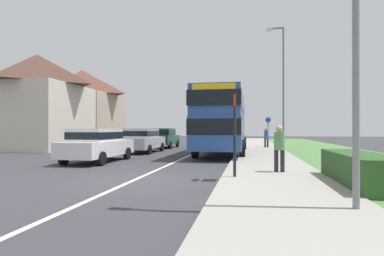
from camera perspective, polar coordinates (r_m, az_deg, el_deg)
name	(u,v)px	position (r m, az deg, el deg)	size (l,w,h in m)	color
ground_plane	(135,180)	(9.63, -10.58, -9.45)	(120.00, 120.00, 0.00)	#38383D
lane_marking_centre	(187,157)	(17.28, -0.93, -5.33)	(0.14, 60.00, 0.01)	silver
pavement_near_side	(266,161)	(14.96, 13.54, -5.91)	(3.20, 68.00, 0.12)	#9E998E
grass_verge_seaward	(365,163)	(15.78, 29.41, -5.66)	(6.00, 68.00, 0.08)	#517F42
roadside_hedge	(360,171)	(9.31, 28.70, -6.95)	(1.10, 3.80, 0.90)	#2D5128
double_decker_bus	(223,120)	(19.14, 5.75, 1.57)	(2.80, 10.30, 3.70)	#284C93
parked_car_white	(97,144)	(15.10, -17.18, -2.77)	(1.96, 4.50, 1.57)	silver
parked_car_silver	(143,139)	(20.43, -9.15, -2.08)	(1.95, 4.50, 1.58)	#B7B7BC
parked_car_dark_green	(163,137)	(25.45, -5.36, -1.69)	(1.97, 4.09, 1.61)	#19472D
pedestrian_at_stop	(279,146)	(10.64, 15.91, -3.27)	(0.34, 0.34, 1.67)	#23232D
pedestrian_walking_away	(266,136)	(24.75, 13.65, -1.53)	(0.34, 0.34, 1.67)	#23232D
bus_stop_sign	(235,129)	(9.28, 7.93, -0.24)	(0.09, 0.52, 2.60)	black
cycle_route_sign	(268,131)	(25.97, 13.95, -0.47)	(0.44, 0.08, 2.52)	slate
street_lamp_mid	(282,82)	(20.73, 16.35, 8.28)	(1.14, 0.20, 8.09)	slate
house_terrace_far_side	(62,105)	(28.59, -23.00, 3.92)	(6.33, 12.43, 7.20)	beige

